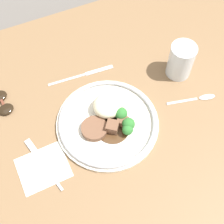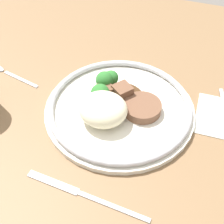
# 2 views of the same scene
# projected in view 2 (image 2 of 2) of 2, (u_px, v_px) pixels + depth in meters

# --- Properties ---
(ground_plane) EXTENTS (8.00, 8.00, 0.00)m
(ground_plane) POSITION_uv_depth(u_px,v_px,m) (100.00, 119.00, 0.64)
(ground_plane) COLOR #5B5651
(dining_table) EXTENTS (1.13, 0.95, 0.04)m
(dining_table) POSITION_uv_depth(u_px,v_px,m) (100.00, 111.00, 0.63)
(dining_table) COLOR brown
(dining_table) RESTS_ON ground
(plate) EXTENTS (0.28, 0.28, 0.06)m
(plate) POSITION_uv_depth(u_px,v_px,m) (117.00, 106.00, 0.58)
(plate) COLOR silver
(plate) RESTS_ON dining_table
(knife) EXTENTS (0.21, 0.02, 0.00)m
(knife) POSITION_uv_depth(u_px,v_px,m) (82.00, 194.00, 0.48)
(knife) COLOR silver
(knife) RESTS_ON dining_table
(spoon) EXTENTS (0.15, 0.04, 0.01)m
(spoon) POSITION_uv_depth(u_px,v_px,m) (1.00, 70.00, 0.68)
(spoon) COLOR silver
(spoon) RESTS_ON dining_table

